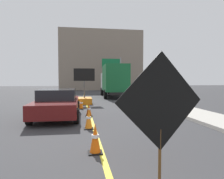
% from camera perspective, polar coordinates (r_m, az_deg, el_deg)
% --- Properties ---
extents(lane_center_stripe, '(0.14, 36.00, 0.01)m').
position_cam_1_polar(lane_center_stripe, '(6.58, -3.92, -13.69)').
color(lane_center_stripe, yellow).
rests_on(lane_center_stripe, ground).
extents(roadwork_sign, '(1.60, 0.36, 2.33)m').
position_cam_1_polar(roadwork_sign, '(3.50, 13.16, -3.86)').
color(roadwork_sign, '#593819').
rests_on(roadwork_sign, ground).
extents(arrow_board_trailer, '(1.60, 1.81, 2.70)m').
position_cam_1_polar(arrow_board_trailer, '(16.13, -7.59, -2.16)').
color(arrow_board_trailer, orange).
rests_on(arrow_board_trailer, ground).
extents(box_truck, '(2.63, 6.95, 3.30)m').
position_cam_1_polar(box_truck, '(21.81, 0.52, 2.61)').
color(box_truck, black).
rests_on(box_truck, ground).
extents(pickup_car, '(2.15, 4.52, 1.38)m').
position_cam_1_polar(pickup_car, '(10.49, -14.80, -3.72)').
color(pickup_car, '#591414').
rests_on(pickup_car, ground).
extents(highway_guide_sign, '(2.79, 0.18, 5.00)m').
position_cam_1_polar(highway_guide_sign, '(29.86, 0.88, 5.80)').
color(highway_guide_sign, gray).
rests_on(highway_guide_sign, ground).
extents(far_building_block, '(14.43, 8.85, 10.40)m').
position_cam_1_polar(far_building_block, '(39.87, -3.44, 7.61)').
color(far_building_block, gray).
rests_on(far_building_block, ground).
extents(traffic_cone_near_sign, '(0.36, 0.36, 0.77)m').
position_cam_1_polar(traffic_cone_near_sign, '(5.41, -4.63, -13.22)').
color(traffic_cone_near_sign, black).
rests_on(traffic_cone_near_sign, ground).
extents(traffic_cone_mid_lane, '(0.36, 0.36, 0.76)m').
position_cam_1_polar(traffic_cone_mid_lane, '(7.97, -6.42, -8.07)').
color(traffic_cone_mid_lane, black).
rests_on(traffic_cone_mid_lane, ground).
extents(traffic_cone_far_lane, '(0.36, 0.36, 0.65)m').
position_cam_1_polar(traffic_cone_far_lane, '(10.68, -6.38, -5.56)').
color(traffic_cone_far_lane, black).
rests_on(traffic_cone_far_lane, ground).
extents(traffic_cone_curbside, '(0.36, 0.36, 0.68)m').
position_cam_1_polar(traffic_cone_curbside, '(13.30, -8.47, -3.85)').
color(traffic_cone_curbside, black).
rests_on(traffic_cone_curbside, ground).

